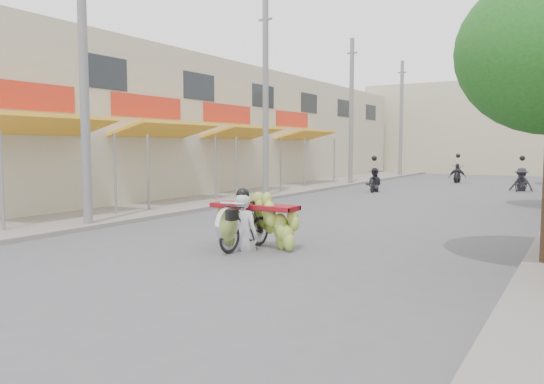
% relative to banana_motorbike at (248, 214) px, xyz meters
% --- Properties ---
extents(ground, '(120.00, 120.00, 0.00)m').
position_rel_banana_motorbike_xyz_m(ground, '(0.18, -2.81, -0.73)').
color(ground, '#515156').
rests_on(ground, ground).
extents(sidewalk_left, '(4.00, 60.00, 0.12)m').
position_rel_banana_motorbike_xyz_m(sidewalk_left, '(-6.82, 12.19, -0.67)').
color(sidewalk_left, gray).
rests_on(sidewalk_left, ground).
extents(shophouse_row_left, '(9.77, 40.00, 6.00)m').
position_rel_banana_motorbike_xyz_m(shophouse_row_left, '(-11.81, 11.17, 2.27)').
color(shophouse_row_left, '#BDB496').
rests_on(shophouse_row_left, ground).
extents(far_building, '(20.00, 6.00, 7.00)m').
position_rel_banana_motorbike_xyz_m(far_building, '(0.18, 35.19, 2.77)').
color(far_building, '#BDB496').
rests_on(far_building, ground).
extents(utility_pole_near, '(0.60, 0.24, 8.00)m').
position_rel_banana_motorbike_xyz_m(utility_pole_near, '(-5.22, 0.19, 3.30)').
color(utility_pole_near, slate).
rests_on(utility_pole_near, ground).
extents(utility_pole_mid, '(0.60, 0.24, 8.00)m').
position_rel_banana_motorbike_xyz_m(utility_pole_mid, '(-5.22, 9.19, 3.30)').
color(utility_pole_mid, slate).
rests_on(utility_pole_mid, ground).
extents(utility_pole_far, '(0.60, 0.24, 8.00)m').
position_rel_banana_motorbike_xyz_m(utility_pole_far, '(-5.22, 18.19, 3.30)').
color(utility_pole_far, slate).
rests_on(utility_pole_far, ground).
extents(utility_pole_back, '(0.60, 0.24, 8.00)m').
position_rel_banana_motorbike_xyz_m(utility_pole_back, '(-5.22, 27.19, 3.30)').
color(utility_pole_back, slate).
rests_on(utility_pole_back, ground).
extents(banana_motorbike, '(2.20, 1.86, 2.22)m').
position_rel_banana_motorbike_xyz_m(banana_motorbike, '(0.00, 0.00, 0.00)').
color(banana_motorbike, black).
rests_on(banana_motorbike, ground).
extents(bg_motorbike_a, '(1.03, 1.84, 1.95)m').
position_rel_banana_motorbike_xyz_m(bg_motorbike_a, '(-2.56, 14.61, -0.00)').
color(bg_motorbike_a, black).
rests_on(bg_motorbike_a, ground).
extents(bg_motorbike_b, '(1.15, 1.76, 1.95)m').
position_rel_banana_motorbike_xyz_m(bg_motorbike_b, '(3.39, 18.49, 0.11)').
color(bg_motorbike_b, black).
rests_on(bg_motorbike_b, ground).
extents(bg_motorbike_c, '(1.04, 1.84, 1.95)m').
position_rel_banana_motorbike_xyz_m(bg_motorbike_c, '(-0.49, 23.07, 0.04)').
color(bg_motorbike_c, black).
rests_on(bg_motorbike_c, ground).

